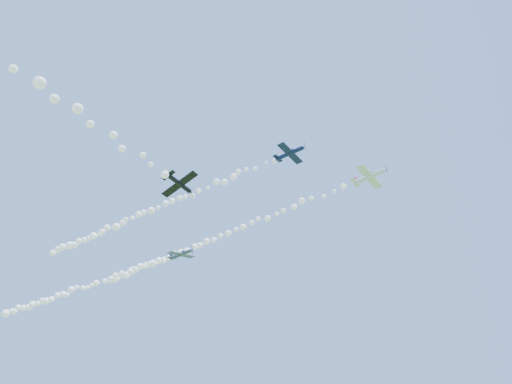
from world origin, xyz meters
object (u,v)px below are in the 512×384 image
at_px(plane_white, 369,177).
at_px(plane_grey, 181,254).
at_px(plane_navy, 290,153).
at_px(plane_black, 180,184).

relative_size(plane_white, plane_grey, 1.03).
bearing_deg(plane_white, plane_navy, -126.30).
height_order(plane_navy, plane_black, plane_navy).
bearing_deg(plane_black, plane_white, -36.42).
bearing_deg(plane_white, plane_black, -119.04).
bearing_deg(plane_black, plane_grey, 40.80).
distance_m(plane_white, plane_black, 37.52).
bearing_deg(plane_navy, plane_white, 49.28).
bearing_deg(plane_white, plane_grey, -170.21).
bearing_deg(plane_grey, plane_black, -46.06).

